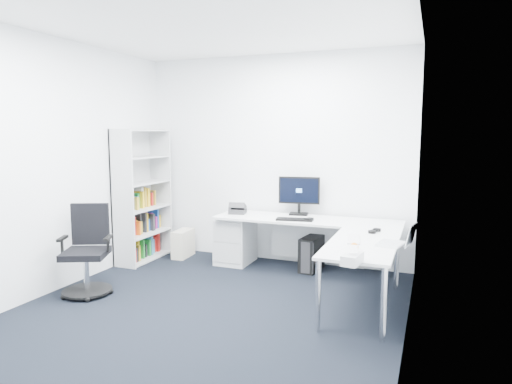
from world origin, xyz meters
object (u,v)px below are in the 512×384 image
(task_chair, at_px, (85,251))
(laptop, at_px, (391,233))
(monitor, at_px, (299,195))
(bookshelf, at_px, (143,195))
(l_desk, at_px, (299,251))

(task_chair, bearing_deg, laptop, -12.03)
(task_chair, distance_m, monitor, 2.61)
(bookshelf, bearing_deg, l_desk, -1.32)
(task_chair, height_order, monitor, monitor)
(bookshelf, distance_m, task_chair, 1.44)
(bookshelf, xyz_separation_m, laptop, (3.24, -0.71, -0.10))
(task_chair, relative_size, monitor, 1.81)
(bookshelf, height_order, laptop, bookshelf)
(l_desk, xyz_separation_m, task_chair, (-1.94, -1.31, 0.14))
(l_desk, relative_size, monitor, 4.33)
(monitor, bearing_deg, laptop, -52.93)
(bookshelf, bearing_deg, laptop, -12.29)
(l_desk, height_order, monitor, monitor)
(laptop, bearing_deg, task_chair, -157.88)
(bookshelf, height_order, task_chair, bookshelf)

